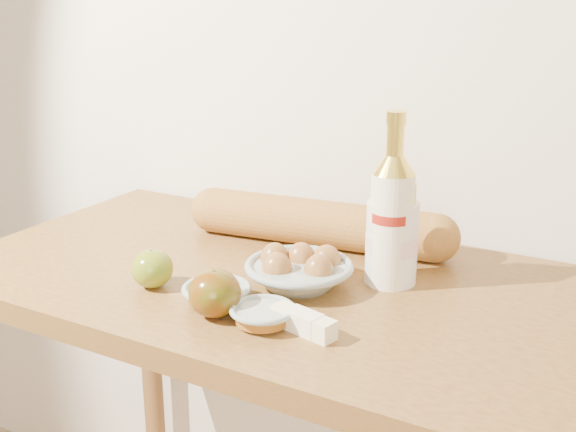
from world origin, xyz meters
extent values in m
cube|color=silver|center=(0.00, 1.51, 1.30)|extent=(3.50, 0.02, 2.60)
cube|color=olive|center=(0.00, 1.18, 0.88)|extent=(1.20, 0.60, 0.04)
cylinder|color=brown|center=(-0.55, 1.43, 0.43)|extent=(0.05, 0.05, 0.86)
cylinder|color=white|center=(0.14, 1.24, 0.99)|extent=(0.07, 0.07, 0.19)
cylinder|color=maroon|center=(0.14, 1.24, 1.02)|extent=(0.07, 0.07, 0.02)
cone|color=yellow|center=(0.14, 1.24, 1.10)|extent=(0.07, 0.07, 0.03)
cylinder|color=yellow|center=(0.14, 1.24, 1.14)|extent=(0.03, 0.03, 0.05)
cylinder|color=yellow|center=(0.14, 1.24, 1.18)|extent=(0.03, 0.03, 0.02)
cylinder|color=white|center=(0.14, 1.25, 0.97)|extent=(0.10, 0.10, 0.14)
cylinder|color=beige|center=(0.14, 1.25, 0.97)|extent=(0.10, 0.10, 0.03)
cylinder|color=yellow|center=(0.14, 1.25, 1.05)|extent=(0.08, 0.08, 0.03)
torus|color=#929F9B|center=(0.02, 1.16, 0.93)|extent=(0.23, 0.23, 0.01)
ellipsoid|color=brown|center=(-0.01, 1.13, 0.93)|extent=(0.07, 0.07, 0.06)
ellipsoid|color=brown|center=(0.05, 1.16, 0.93)|extent=(0.07, 0.07, 0.06)
ellipsoid|color=brown|center=(0.00, 1.19, 0.93)|extent=(0.07, 0.07, 0.06)
ellipsoid|color=brown|center=(-0.03, 1.17, 0.93)|extent=(0.07, 0.07, 0.06)
ellipsoid|color=brown|center=(0.05, 1.20, 0.93)|extent=(0.07, 0.07, 0.06)
cylinder|color=#B57D37|center=(-0.05, 1.34, 0.94)|extent=(0.45, 0.14, 0.09)
sphere|color=#B57D37|center=(-0.26, 1.32, 0.94)|extent=(0.10, 0.10, 0.09)
sphere|color=#B57D37|center=(0.17, 1.37, 0.94)|extent=(0.10, 0.10, 0.09)
ellipsoid|color=olive|center=(-0.19, 1.04, 0.93)|extent=(0.08, 0.08, 0.06)
cylinder|color=#472E17|center=(-0.19, 1.04, 0.96)|extent=(0.01, 0.01, 0.01)
ellipsoid|color=maroon|center=(-0.04, 1.00, 0.94)|extent=(0.08, 0.08, 0.07)
cylinder|color=#453117|center=(-0.04, 1.00, 0.97)|extent=(0.01, 0.01, 0.01)
torus|color=#97A59F|center=(-0.06, 1.03, 0.93)|extent=(0.12, 0.12, 0.01)
cylinder|color=brown|center=(-0.06, 1.03, 0.91)|extent=(0.10, 0.10, 0.02)
torus|color=#95A39D|center=(0.04, 1.01, 0.92)|extent=(0.12, 0.12, 0.01)
cylinder|color=brown|center=(0.04, 1.01, 0.91)|extent=(0.10, 0.10, 0.02)
cube|color=#FFFAC5|center=(0.10, 1.02, 0.91)|extent=(0.11, 0.05, 0.03)
cube|color=white|center=(0.10, 1.02, 0.91)|extent=(0.06, 0.04, 0.03)
camera|label=1|loc=(0.53, 0.20, 1.37)|focal=45.00mm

